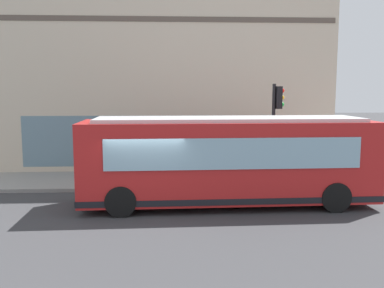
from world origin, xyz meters
name	(u,v)px	position (x,y,z in m)	size (l,w,h in m)	color
ground	(146,210)	(0.00, 0.00, 0.00)	(120.00, 120.00, 0.00)	#38383A
sidewalk_curb	(152,180)	(4.37, 0.00, 0.07)	(3.55, 40.00, 0.15)	gray
building_corner	(155,43)	(9.70, 0.00, 6.57)	(7.15, 17.54, 13.17)	beige
city_bus_nearside	(227,161)	(0.53, -2.79, 1.55)	(2.79, 10.10, 3.07)	red
traffic_light_near_corner	(276,115)	(3.05, -5.12, 3.00)	(0.32, 0.49, 4.10)	black
fire_hydrant	(278,170)	(4.25, -5.58, 0.51)	(0.35, 0.35, 0.74)	yellow
pedestrian_near_hydrant	(300,156)	(4.67, -6.68, 1.03)	(0.32, 0.32, 1.55)	#B23338
pedestrian_by_light_pole	(309,160)	(3.24, -6.57, 1.10)	(0.32, 0.32, 1.66)	#B23338
newspaper_vending_box	(101,164)	(5.48, 2.39, 0.60)	(0.44, 0.43, 0.90)	#197233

